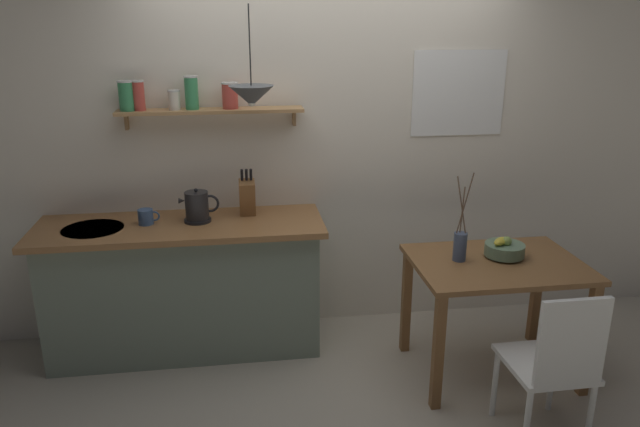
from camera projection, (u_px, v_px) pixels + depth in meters
ground_plane at (340, 361)px, 3.99m from camera, size 14.00×14.00×0.00m
back_wall at (355, 139)px, 4.21m from camera, size 6.80×0.11×2.70m
kitchen_counter at (185, 286)px, 4.01m from camera, size 1.83×0.63×0.91m
wall_shelf at (190, 102)px, 3.82m from camera, size 1.18×0.20×0.34m
dining_table at (496, 279)px, 3.69m from camera, size 1.02×0.74×0.76m
dining_chair_near at (555, 361)px, 3.07m from camera, size 0.41×0.44×0.91m
fruit_bowl at (504, 249)px, 3.70m from camera, size 0.24×0.24×0.14m
twig_vase at (460, 245)px, 3.64m from camera, size 0.10×0.08×0.55m
electric_kettle at (197, 207)px, 3.86m from camera, size 0.26×0.17×0.22m
knife_block at (247, 197)px, 3.98m from camera, size 0.10×0.15×0.32m
coffee_mug_by_sink at (146, 217)px, 3.83m from camera, size 0.14×0.10×0.10m
pendant_lamp at (251, 96)px, 3.54m from camera, size 0.27×0.27×0.58m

